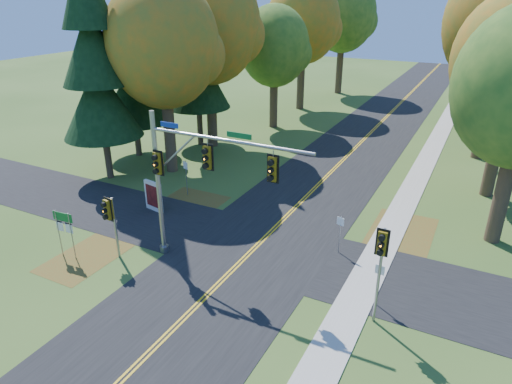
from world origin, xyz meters
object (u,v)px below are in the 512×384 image
at_px(traffic_mast, 191,172).
at_px(east_signal_pole, 381,253).
at_px(route_sign_cluster, 64,225).
at_px(info_kiosk, 154,196).

xyz_separation_m(traffic_mast, east_signal_pole, (9.38, -0.63, -1.52)).
xyz_separation_m(traffic_mast, route_sign_cluster, (-6.25, -2.70, -3.10)).
bearing_deg(info_kiosk, route_sign_cluster, -83.40).
height_order(route_sign_cluster, info_kiosk, route_sign_cluster).
distance_m(east_signal_pole, info_kiosk, 15.96).
relative_size(route_sign_cluster, info_kiosk, 1.33).
bearing_deg(east_signal_pole, info_kiosk, 163.71).
bearing_deg(traffic_mast, info_kiosk, 146.56).
bearing_deg(route_sign_cluster, info_kiosk, 81.25).
xyz_separation_m(traffic_mast, info_kiosk, (-5.76, 3.78, -3.98)).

